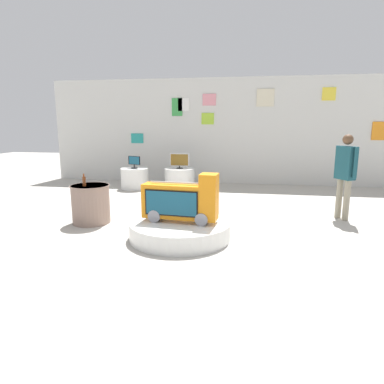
% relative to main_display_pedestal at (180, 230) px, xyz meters
% --- Properties ---
extents(ground_plane, '(30.00, 30.00, 0.00)m').
position_rel_main_display_pedestal_xyz_m(ground_plane, '(0.40, 0.31, -0.14)').
color(ground_plane, '#B2ADA3').
extents(back_wall_display, '(11.61, 0.13, 3.28)m').
position_rel_main_display_pedestal_xyz_m(back_wall_display, '(0.40, 5.59, 1.50)').
color(back_wall_display, silver).
rests_on(back_wall_display, ground).
extents(main_display_pedestal, '(1.68, 1.68, 0.29)m').
position_rel_main_display_pedestal_xyz_m(main_display_pedestal, '(0.00, 0.00, 0.00)').
color(main_display_pedestal, silver).
rests_on(main_display_pedestal, ground).
extents(novelty_firetruck_tv, '(1.27, 0.45, 0.82)m').
position_rel_main_display_pedestal_xyz_m(novelty_firetruck_tv, '(0.02, -0.01, 0.48)').
color(novelty_firetruck_tv, gray).
rests_on(novelty_firetruck_tv, main_display_pedestal).
extents(display_pedestal_left_rear, '(0.88, 0.88, 0.60)m').
position_rel_main_display_pedestal_xyz_m(display_pedestal_left_rear, '(-0.91, 4.34, 0.16)').
color(display_pedestal_left_rear, silver).
rests_on(display_pedestal_left_rear, ground).
extents(tv_on_left_rear, '(0.56, 0.19, 0.43)m').
position_rel_main_display_pedestal_xyz_m(tv_on_left_rear, '(-0.91, 4.34, 0.69)').
color(tv_on_left_rear, black).
rests_on(tv_on_left_rear, display_pedestal_left_rear).
extents(display_pedestal_center_rear, '(0.81, 0.81, 0.60)m').
position_rel_main_display_pedestal_xyz_m(display_pedestal_center_rear, '(-2.22, 4.16, 0.16)').
color(display_pedestal_center_rear, silver).
rests_on(display_pedestal_center_rear, ground).
extents(tv_on_center_rear, '(0.40, 0.19, 0.36)m').
position_rel_main_display_pedestal_xyz_m(tv_on_center_rear, '(-2.22, 4.15, 0.66)').
color(tv_on_center_rear, black).
rests_on(tv_on_center_rear, display_pedestal_center_rear).
extents(side_table_round, '(0.74, 0.74, 0.74)m').
position_rel_main_display_pedestal_xyz_m(side_table_round, '(-1.88, 0.61, 0.23)').
color(side_table_round, gray).
rests_on(side_table_round, ground).
extents(bottle_on_side_table, '(0.06, 0.06, 0.24)m').
position_rel_main_display_pedestal_xyz_m(bottle_on_side_table, '(-1.93, 0.50, 0.69)').
color(bottle_on_side_table, brown).
rests_on(bottle_on_side_table, side_table_round).
extents(shopper_browsing_near_truck, '(0.36, 0.50, 1.69)m').
position_rel_main_display_pedestal_xyz_m(shopper_browsing_near_truck, '(2.96, 1.70, 0.84)').
color(shopper_browsing_near_truck, gray).
rests_on(shopper_browsing_near_truck, ground).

